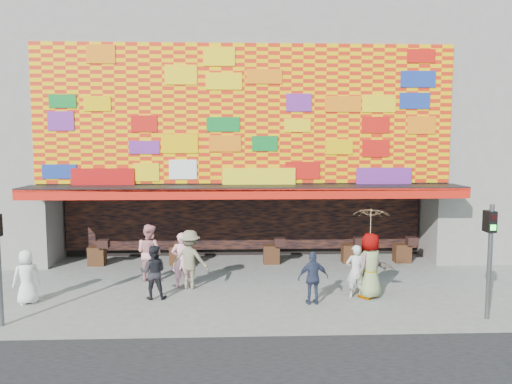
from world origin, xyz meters
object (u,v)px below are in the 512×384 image
signal_right (490,248)px  ped_g (370,266)px  parasol (371,225)px  ped_i (149,252)px  ped_e (313,278)px  ped_h (356,271)px  ped_d (190,259)px  ped_f (369,267)px  ped_b (182,260)px  ped_c (153,272)px  ped_a (27,277)px

signal_right → ped_g: signal_right is taller
parasol → signal_right: bearing=-35.6°
ped_g → ped_i: ped_g is taller
ped_e → ped_h: ped_h is taller
ped_d → ped_e: size_ratio=1.22×
ped_e → parasol: size_ratio=0.79×
ped_f → parasol: parasol is taller
ped_b → ped_g: (5.64, -1.21, 0.08)m
parasol → ped_i: bearing=162.8°
signal_right → ped_d: (-7.97, 3.02, -0.94)m
ped_b → ped_e: ped_b is taller
ped_c → ped_d: (0.98, 0.99, 0.13)m
ped_c → ped_h: ped_c is taller
ped_e → ped_f: 2.17m
ped_b → ped_g: 5.77m
ped_d → ped_h: 5.09m
ped_d → ped_h: bearing=-175.5°
ped_b → parasol: parasol is taller
ped_e → ped_g: 1.84m
ped_f → ped_h: size_ratio=0.98×
ped_f → ped_i: bearing=26.9°
signal_right → ped_h: bearing=147.6°
signal_right → ped_c: bearing=167.2°
ped_a → ped_d: 4.68m
ped_c → parasol: size_ratio=0.83×
ped_e → parasol: 2.32m
ped_a → ped_g: ped_g is taller
ped_h → ped_g: bearing=172.4°
ped_i → ped_e: bearing=-174.6°
ped_h → ped_i: 6.71m
ped_b → ped_h: (5.22, -1.16, -0.10)m
ped_e → parasol: parasol is taller
ped_a → ped_c: size_ratio=0.98×
ped_b → ped_h: 5.35m
ped_e → ped_b: bearing=-30.8°
ped_c → ped_e: (4.60, -0.68, -0.04)m
ped_i → parasol: (6.80, -2.11, 1.24)m
ped_h → ped_a: bearing=1.0°
ped_c → ped_h: bearing=177.4°
ped_d → ped_h: size_ratio=1.17×
ped_b → ped_c: bearing=54.4°
ped_f → ped_b: bearing=33.1°
signal_right → ped_e: signal_right is taller
ped_d → ped_f: ped_d is taller
ped_g → ped_i: bearing=-57.0°
ped_b → parasol: bearing=167.1°
ped_e → ped_h: bearing=-164.5°
ped_d → ped_c: bearing=62.4°
ped_e → ped_f: (1.88, 1.08, 0.02)m
ped_b → ped_f: size_ratio=1.15×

